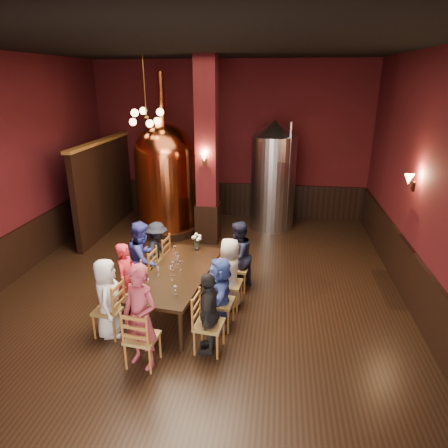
# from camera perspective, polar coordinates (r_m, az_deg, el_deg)

# --- Properties ---
(room) EXTENTS (10.00, 10.02, 4.50)m
(room) POSITION_cam_1_polar(r_m,az_deg,el_deg) (7.07, -4.10, 5.88)
(room) COLOR black
(room) RESTS_ON ground
(wainscot_right) EXTENTS (0.08, 9.90, 1.00)m
(wainscot_right) POSITION_cam_1_polar(r_m,az_deg,el_deg) (7.96, 25.70, -8.00)
(wainscot_right) COLOR black
(wainscot_right) RESTS_ON ground
(wainscot_back) EXTENTS (7.90, 0.08, 1.00)m
(wainscot_back) POSITION_cam_1_polar(r_m,az_deg,el_deg) (12.26, 0.87, 3.58)
(wainscot_back) COLOR black
(wainscot_back) RESTS_ON ground
(wainscot_left) EXTENTS (0.08, 9.90, 1.00)m
(wainscot_left) POSITION_cam_1_polar(r_m,az_deg,el_deg) (9.29, -28.54, -4.51)
(wainscot_left) COLOR black
(wainscot_left) RESTS_ON ground
(column) EXTENTS (0.58, 0.58, 4.50)m
(column) POSITION_cam_1_polar(r_m,az_deg,el_deg) (9.82, -2.44, 9.91)
(column) COLOR #480F14
(column) RESTS_ON ground
(partition) EXTENTS (0.22, 3.50, 2.40)m
(partition) POSITION_cam_1_polar(r_m,az_deg,el_deg) (11.29, -16.68, 4.97)
(partition) COLOR black
(partition) RESTS_ON ground
(pendant_cluster) EXTENTS (0.90, 0.90, 1.70)m
(pendant_cluster) POSITION_cam_1_polar(r_m,az_deg,el_deg) (10.18, -11.03, 14.76)
(pendant_cluster) COLOR #A57226
(pendant_cluster) RESTS_ON room
(sconce_wall) EXTENTS (0.20, 0.20, 0.36)m
(sconce_wall) POSITION_cam_1_polar(r_m,az_deg,el_deg) (8.09, 25.51, 5.41)
(sconce_wall) COLOR black
(sconce_wall) RESTS_ON room
(sconce_column) EXTENTS (0.20, 0.20, 0.36)m
(sconce_column) POSITION_cam_1_polar(r_m,az_deg,el_deg) (9.54, -2.76, 9.30)
(sconce_column) COLOR black
(sconce_column) RESTS_ON column
(dining_table) EXTENTS (1.26, 2.50, 0.75)m
(dining_table) POSITION_cam_1_polar(r_m,az_deg,el_deg) (7.20, -6.44, -7.25)
(dining_table) COLOR black
(dining_table) RESTS_ON ground
(chair_0) EXTENTS (0.51, 0.51, 0.92)m
(chair_0) POSITION_cam_1_polar(r_m,az_deg,el_deg) (6.87, -16.15, -11.61)
(chair_0) COLOR #945B25
(chair_0) RESTS_ON ground
(person_0) EXTENTS (0.58, 0.74, 1.34)m
(person_0) POSITION_cam_1_polar(r_m,az_deg,el_deg) (6.77, -16.33, -10.09)
(person_0) COLOR silver
(person_0) RESTS_ON ground
(chair_1) EXTENTS (0.51, 0.51, 0.92)m
(chair_1) POSITION_cam_1_polar(r_m,az_deg,el_deg) (7.37, -13.56, -9.06)
(chair_1) COLOR #945B25
(chair_1) RESTS_ON ground
(person_1) EXTENTS (0.37, 0.52, 1.34)m
(person_1) POSITION_cam_1_polar(r_m,az_deg,el_deg) (7.27, -13.69, -7.62)
(person_1) COLOR red
(person_1) RESTS_ON ground
(chair_2) EXTENTS (0.51, 0.51, 0.92)m
(chair_2) POSITION_cam_1_polar(r_m,az_deg,el_deg) (7.89, -11.36, -6.85)
(chair_2) COLOR #945B25
(chair_2) RESTS_ON ground
(person_2) EXTENTS (0.37, 0.74, 1.50)m
(person_2) POSITION_cam_1_polar(r_m,az_deg,el_deg) (7.76, -11.50, -4.93)
(person_2) COLOR navy
(person_2) RESTS_ON ground
(chair_3) EXTENTS (0.51, 0.51, 0.92)m
(chair_3) POSITION_cam_1_polar(r_m,az_deg,el_deg) (8.43, -9.42, -4.89)
(chair_3) COLOR #945B25
(chair_3) RESTS_ON ground
(person_3) EXTENTS (0.52, 0.84, 1.26)m
(person_3) POSITION_cam_1_polar(r_m,az_deg,el_deg) (8.36, -9.49, -3.85)
(person_3) COLOR black
(person_3) RESTS_ON ground
(chair_4) EXTENTS (0.51, 0.51, 0.92)m
(chair_4) POSITION_cam_1_polar(r_m,az_deg,el_deg) (6.26, -2.14, -14.12)
(chair_4) COLOR #945B25
(chair_4) RESTS_ON ground
(person_4) EXTENTS (0.34, 0.78, 1.33)m
(person_4) POSITION_cam_1_polar(r_m,az_deg,el_deg) (6.15, -2.17, -12.55)
(person_4) COLOR black
(person_4) RESTS_ON ground
(chair_5) EXTENTS (0.51, 0.51, 0.92)m
(chair_5) POSITION_cam_1_polar(r_m,az_deg,el_deg) (6.81, -0.51, -11.06)
(chair_5) COLOR #945B25
(chair_5) RESTS_ON ground
(person_5) EXTENTS (0.53, 1.21, 1.27)m
(person_5) POSITION_cam_1_polar(r_m,az_deg,el_deg) (6.72, -0.52, -9.80)
(person_5) COLOR #3B53B2
(person_5) RESTS_ON ground
(chair_6) EXTENTS (0.51, 0.51, 0.92)m
(chair_6) POSITION_cam_1_polar(r_m,az_deg,el_deg) (7.36, 0.82, -8.49)
(chair_6) COLOR #945B25
(chair_6) RESTS_ON ground
(person_6) EXTENTS (0.57, 0.74, 1.33)m
(person_6) POSITION_cam_1_polar(r_m,az_deg,el_deg) (7.26, 0.83, -7.05)
(person_6) COLOR #BAB2A4
(person_6) RESTS_ON ground
(chair_7) EXTENTS (0.51, 0.51, 0.92)m
(chair_7) POSITION_cam_1_polar(r_m,az_deg,el_deg) (7.94, 1.97, -6.25)
(chair_7) COLOR #945B25
(chair_7) RESTS_ON ground
(person_7) EXTENTS (0.62, 0.77, 1.42)m
(person_7) POSITION_cam_1_polar(r_m,az_deg,el_deg) (7.83, 1.99, -4.62)
(person_7) COLOR black
(person_7) RESTS_ON ground
(chair_8) EXTENTS (0.51, 0.51, 0.92)m
(chair_8) POSITION_cam_1_polar(r_m,az_deg,el_deg) (6.11, -11.63, -15.55)
(chair_8) COLOR #945B25
(chair_8) RESTS_ON ground
(person_8) EXTENTS (0.68, 0.57, 1.60)m
(person_8) POSITION_cam_1_polar(r_m,az_deg,el_deg) (5.92, -11.86, -12.88)
(person_8) COLOR maroon
(person_8) RESTS_ON ground
(copper_kettle) EXTENTS (1.91, 1.91, 4.14)m
(copper_kettle) POSITION_cam_1_polar(r_m,az_deg,el_deg) (10.76, -8.34, 6.59)
(copper_kettle) COLOR black
(copper_kettle) RESTS_ON ground
(steel_vessel) EXTENTS (1.44, 1.44, 2.96)m
(steel_vessel) POSITION_cam_1_polar(r_m,az_deg,el_deg) (11.06, 7.01, 6.87)
(steel_vessel) COLOR #B2B2B7
(steel_vessel) RESTS_ON ground
(rose_vase) EXTENTS (0.20, 0.20, 0.35)m
(rose_vase) POSITION_cam_1_polar(r_m,az_deg,el_deg) (7.93, -3.96, -2.21)
(rose_vase) COLOR white
(rose_vase) RESTS_ON dining_table
(wine_glass_0) EXTENTS (0.07, 0.07, 0.17)m
(wine_glass_0) POSITION_cam_1_polar(r_m,az_deg,el_deg) (7.42, -6.63, -5.14)
(wine_glass_0) COLOR white
(wine_glass_0) RESTS_ON dining_table
(wine_glass_1) EXTENTS (0.07, 0.07, 0.17)m
(wine_glass_1) POSITION_cam_1_polar(r_m,az_deg,el_deg) (7.20, -7.35, -5.98)
(wine_glass_1) COLOR white
(wine_glass_1) RESTS_ON dining_table
(wine_glass_2) EXTENTS (0.07, 0.07, 0.17)m
(wine_glass_2) POSITION_cam_1_polar(r_m,az_deg,el_deg) (6.69, -10.83, -8.34)
(wine_glass_2) COLOR white
(wine_glass_2) RESTS_ON dining_table
(wine_glass_3) EXTENTS (0.07, 0.07, 0.17)m
(wine_glass_3) POSITION_cam_1_polar(r_m,az_deg,el_deg) (7.20, -6.23, -5.96)
(wine_glass_3) COLOR white
(wine_glass_3) RESTS_ON dining_table
(wine_glass_4) EXTENTS (0.07, 0.07, 0.17)m
(wine_glass_4) POSITION_cam_1_polar(r_m,az_deg,el_deg) (6.50, -11.71, -9.32)
(wine_glass_4) COLOR white
(wine_glass_4) RESTS_ON dining_table
(wine_glass_5) EXTENTS (0.07, 0.07, 0.17)m
(wine_glass_5) POSITION_cam_1_polar(r_m,az_deg,el_deg) (6.41, -7.01, -9.46)
(wine_glass_5) COLOR white
(wine_glass_5) RESTS_ON dining_table
(wine_glass_6) EXTENTS (0.07, 0.07, 0.17)m
(wine_glass_6) POSITION_cam_1_polar(r_m,az_deg,el_deg) (7.84, -7.04, -3.72)
(wine_glass_6) COLOR white
(wine_glass_6) RESTS_ON dining_table
(wine_glass_7) EXTENTS (0.07, 0.07, 0.17)m
(wine_glass_7) POSITION_cam_1_polar(r_m,az_deg,el_deg) (7.04, -7.57, -6.64)
(wine_glass_7) COLOR white
(wine_glass_7) RESTS_ON dining_table
(wine_glass_8) EXTENTS (0.07, 0.07, 0.17)m
(wine_glass_8) POSITION_cam_1_polar(r_m,az_deg,el_deg) (7.05, -9.39, -6.69)
(wine_glass_8) COLOR white
(wine_glass_8) RESTS_ON dining_table
(wine_glass_9) EXTENTS (0.07, 0.07, 0.17)m
(wine_glass_9) POSITION_cam_1_polar(r_m,az_deg,el_deg) (7.55, -6.90, -4.71)
(wine_glass_9) COLOR white
(wine_glass_9) RESTS_ON dining_table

